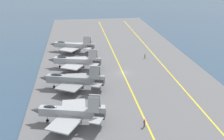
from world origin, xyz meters
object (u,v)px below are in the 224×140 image
object	(u,v)px
parked_jet_nearest	(69,112)
parked_jet_third	(75,61)
crew_purple_vest	(144,123)
parked_jet_second	(72,80)
parked_jet_fourth	(72,45)
crew_brown_vest	(145,56)

from	to	relation	value
parked_jet_nearest	parked_jet_third	world-z (taller)	parked_jet_nearest
crew_purple_vest	parked_jet_third	bearing A→B (deg)	20.49
parked_jet_second	parked_jet_fourth	world-z (taller)	parked_jet_second
parked_jet_second	crew_purple_vest	distance (m)	24.29
parked_jet_nearest	crew_purple_vest	xyz separation A→B (m)	(-3.26, -14.57, -1.59)
parked_jet_third	crew_purple_vest	bearing A→B (deg)	-159.51
crew_brown_vest	crew_purple_vest	bearing A→B (deg)	165.91
parked_jet_fourth	crew_brown_vest	size ratio (longest dim) A/B	10.21
parked_jet_fourth	crew_purple_vest	size ratio (longest dim) A/B	10.01
parked_jet_nearest	crew_brown_vest	xyz separation A→B (m)	(38.34, -25.01, -1.61)
parked_jet_second	parked_jet_third	bearing A→B (deg)	-3.00
parked_jet_third	crew_brown_vest	xyz separation A→B (m)	(6.57, -23.53, -1.46)
parked_jet_nearest	parked_jet_fourth	world-z (taller)	parked_jet_nearest
parked_jet_third	crew_purple_vest	xyz separation A→B (m)	(-35.03, -13.09, -1.44)
crew_brown_vest	crew_purple_vest	size ratio (longest dim) A/B	0.98
parked_jet_second	crew_purple_vest	size ratio (longest dim) A/B	10.11
parked_jet_fourth	crew_brown_vest	distance (m)	26.60
parked_jet_nearest	crew_brown_vest	bearing A→B (deg)	-33.12
crew_purple_vest	crew_brown_vest	bearing A→B (deg)	-14.09
parked_jet_second	crew_purple_vest	xyz separation A→B (m)	(-19.86, -13.89, -1.67)
parked_jet_third	crew_brown_vest	size ratio (longest dim) A/B	10.06
parked_jet_third	crew_purple_vest	size ratio (longest dim) A/B	9.86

